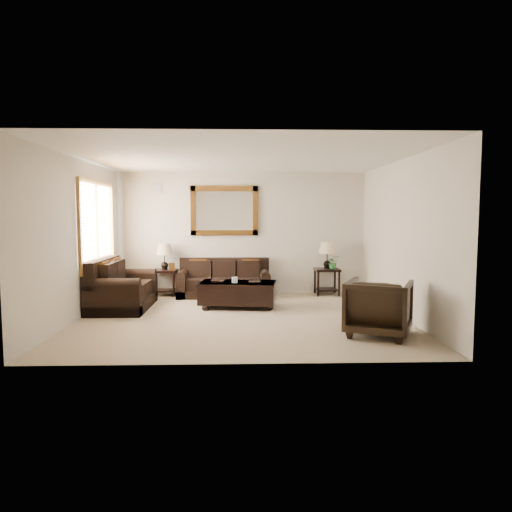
{
  "coord_description": "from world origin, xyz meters",
  "views": [
    {
      "loc": [
        0.01,
        -7.72,
        1.73
      ],
      "look_at": [
        0.26,
        0.6,
        1.0
      ],
      "focal_mm": 32.0,
      "sensor_mm": 36.0,
      "label": 1
    }
  ],
  "objects_px": {
    "armchair": "(379,305)",
    "loveseat": "(120,290)",
    "end_table_right": "(327,260)",
    "sofa": "(224,282)",
    "coffee_table": "(238,292)",
    "end_table_left": "(165,262)"
  },
  "relations": [
    {
      "from": "coffee_table",
      "to": "end_table_right",
      "type": "bearing_deg",
      "value": 42.18
    },
    {
      "from": "coffee_table",
      "to": "armchair",
      "type": "xyz_separation_m",
      "value": [
        2.06,
        -2.1,
        0.15
      ]
    },
    {
      "from": "sofa",
      "to": "end_table_left",
      "type": "height_order",
      "value": "end_table_left"
    },
    {
      "from": "loveseat",
      "to": "coffee_table",
      "type": "relative_size",
      "value": 1.1
    },
    {
      "from": "coffee_table",
      "to": "armchair",
      "type": "distance_m",
      "value": 2.95
    },
    {
      "from": "sofa",
      "to": "end_table_left",
      "type": "bearing_deg",
      "value": 175.98
    },
    {
      "from": "loveseat",
      "to": "armchair",
      "type": "height_order",
      "value": "loveseat"
    },
    {
      "from": "sofa",
      "to": "armchair",
      "type": "relative_size",
      "value": 2.19
    },
    {
      "from": "sofa",
      "to": "coffee_table",
      "type": "height_order",
      "value": "sofa"
    },
    {
      "from": "end_table_left",
      "to": "armchair",
      "type": "relative_size",
      "value": 1.27
    },
    {
      "from": "loveseat",
      "to": "end_table_right",
      "type": "relative_size",
      "value": 1.43
    },
    {
      "from": "sofa",
      "to": "end_table_left",
      "type": "distance_m",
      "value": 1.38
    },
    {
      "from": "sofa",
      "to": "armchair",
      "type": "bearing_deg",
      "value": -54.92
    },
    {
      "from": "coffee_table",
      "to": "loveseat",
      "type": "bearing_deg",
      "value": -171.88
    },
    {
      "from": "end_table_right",
      "to": "armchair",
      "type": "height_order",
      "value": "end_table_right"
    },
    {
      "from": "end_table_left",
      "to": "end_table_right",
      "type": "xyz_separation_m",
      "value": [
        3.56,
        -0.01,
        0.02
      ]
    },
    {
      "from": "end_table_right",
      "to": "coffee_table",
      "type": "height_order",
      "value": "end_table_right"
    },
    {
      "from": "end_table_right",
      "to": "sofa",
      "type": "bearing_deg",
      "value": -177.82
    },
    {
      "from": "armchair",
      "to": "loveseat",
      "type": "bearing_deg",
      "value": -0.19
    },
    {
      "from": "loveseat",
      "to": "end_table_right",
      "type": "height_order",
      "value": "end_table_right"
    },
    {
      "from": "coffee_table",
      "to": "armchair",
      "type": "relative_size",
      "value": 1.69
    },
    {
      "from": "sofa",
      "to": "end_table_left",
      "type": "relative_size",
      "value": 1.73
    }
  ]
}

